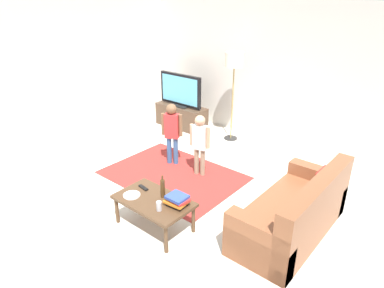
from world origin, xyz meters
name	(u,v)px	position (x,y,z in m)	size (l,w,h in m)	color
ground	(166,195)	(0.00, 0.00, 0.00)	(7.80, 7.80, 0.00)	beige
wall_back	(271,73)	(0.00, 3.00, 1.35)	(6.00, 0.12, 2.70)	silver
wall_left	(49,78)	(-3.00, 0.00, 1.35)	(0.12, 6.00, 2.70)	silver
area_rug	(173,175)	(-0.35, 0.52, 0.00)	(2.20, 1.60, 0.01)	#9E2D28
tv_stand	(181,117)	(-1.75, 2.30, 0.24)	(1.20, 0.44, 0.50)	#4C3828
tv	(180,91)	(-1.75, 2.28, 0.85)	(1.10, 0.28, 0.71)	black
couch	(297,215)	(1.87, 0.40, 0.29)	(0.80, 1.80, 0.86)	brown
floor_lamp	(234,64)	(-0.50, 2.45, 1.54)	(0.36, 0.36, 1.78)	#262626
child_near_tv	(172,128)	(-0.66, 0.85, 0.67)	(0.34, 0.23, 1.11)	#33598C
child_center	(200,140)	(-0.04, 0.84, 0.63)	(0.34, 0.18, 1.05)	gray
coffee_table	(154,203)	(0.41, -0.64, 0.37)	(1.00, 0.60, 0.42)	#513823
book_stack	(177,200)	(0.72, -0.54, 0.49)	(0.29, 0.24, 0.14)	black
bottle	(163,188)	(0.46, -0.52, 0.55)	(0.06, 0.06, 0.31)	#4C3319
tv_remote	(143,188)	(0.11, -0.54, 0.43)	(0.17, 0.05, 0.02)	black
soda_can	(159,206)	(0.63, -0.76, 0.48)	(0.07, 0.07, 0.12)	silver
plate	(132,195)	(0.13, -0.76, 0.43)	(0.22, 0.22, 0.02)	white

